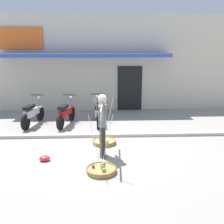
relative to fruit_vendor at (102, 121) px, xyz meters
name	(u,v)px	position (x,y,z in m)	size (l,w,h in m)	color
ground_plane	(97,144)	(-0.17, 0.89, -0.98)	(90.00, 90.00, 0.00)	gray
sidewalk_curb	(97,135)	(-0.17, 1.59, -0.93)	(20.00, 0.24, 0.10)	#AEA89C
fruit_vendor	(102,121)	(0.00, 0.00, 0.00)	(0.22, 1.87, 1.70)	#2D2823
fruit_basket_left_side	(101,169)	(-0.05, -0.93, -0.91)	(0.72, 0.72, 1.45)	#B2894C
fruit_basket_right_side	(104,141)	(0.04, 0.93, -0.91)	(0.72, 0.72, 1.45)	#B2894C
motorcycle_nearest_shop	(33,113)	(-2.57, 2.95, -0.53)	(0.58, 1.80, 1.09)	black
motorcycle_second_in_row	(66,113)	(-1.34, 2.92, -0.53)	(0.61, 1.79, 1.09)	black
motorcycle_third_in_row	(98,112)	(-0.16, 3.04, -0.53)	(0.54, 1.82, 1.09)	black
storefront_building	(89,61)	(-0.67, 7.73, 1.12)	(13.00, 6.00, 4.20)	beige
plastic_litter_bag	(45,158)	(-1.51, -0.23, -0.91)	(0.28, 0.22, 0.14)	red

